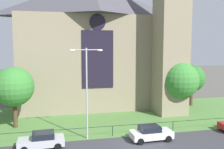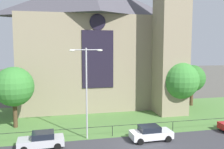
# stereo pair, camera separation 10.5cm
# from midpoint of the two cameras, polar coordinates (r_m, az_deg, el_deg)

# --- Properties ---
(ground) EXTENTS (160.00, 160.00, 0.00)m
(ground) POSITION_cam_midpoint_polar(r_m,az_deg,el_deg) (34.69, 0.64, -9.43)
(ground) COLOR #56544C
(grass_verge) EXTENTS (120.00, 20.00, 0.01)m
(grass_verge) POSITION_cam_midpoint_polar(r_m,az_deg,el_deg) (32.83, 1.46, -10.35)
(grass_verge) COLOR #517F3D
(grass_verge) RESTS_ON ground
(church_building) EXTENTS (23.20, 16.20, 26.00)m
(church_building) POSITION_cam_midpoint_polar(r_m,az_deg,el_deg) (40.26, -3.38, 7.53)
(church_building) COLOR gray
(church_building) RESTS_ON ground
(iron_railing) EXTENTS (27.82, 0.07, 1.13)m
(iron_railing) POSITION_cam_midpoint_polar(r_m,az_deg,el_deg) (27.00, 0.21, -11.94)
(iron_railing) COLOR black
(iron_railing) RESTS_ON ground
(tree_right_far) EXTENTS (4.26, 4.26, 6.55)m
(tree_right_far) POSITION_cam_midpoint_polar(r_m,az_deg,el_deg) (42.04, 17.85, -0.86)
(tree_right_far) COLOR #4C3823
(tree_right_far) RESTS_ON ground
(tree_left_near) EXTENTS (4.59, 4.59, 7.16)m
(tree_left_near) POSITION_cam_midpoint_polar(r_m,az_deg,el_deg) (31.04, -21.37, -2.62)
(tree_left_near) COLOR #4C3823
(tree_left_near) RESTS_ON ground
(tree_right_near) EXTENTS (5.04, 5.04, 7.38)m
(tree_right_near) POSITION_cam_midpoint_polar(r_m,az_deg,el_deg) (35.36, 15.41, -1.34)
(tree_right_near) COLOR #4C3823
(tree_right_near) RESTS_ON ground
(streetlamp_near) EXTENTS (3.37, 0.26, 9.34)m
(streetlamp_near) POSITION_cam_midpoint_polar(r_m,az_deg,el_deg) (25.33, -5.73, -1.85)
(streetlamp_near) COLOR #B2B2B7
(streetlamp_near) RESTS_ON ground
(parked_car_silver) EXTENTS (4.27, 2.17, 1.51)m
(parked_car_silver) POSITION_cam_midpoint_polar(r_m,az_deg,el_deg) (25.02, -15.67, -14.23)
(parked_car_silver) COLOR #B7B7BC
(parked_car_silver) RESTS_ON ground
(parked_car_white) EXTENTS (4.24, 2.10, 1.51)m
(parked_car_white) POSITION_cam_midpoint_polar(r_m,az_deg,el_deg) (26.25, 8.93, -13.07)
(parked_car_white) COLOR silver
(parked_car_white) RESTS_ON ground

